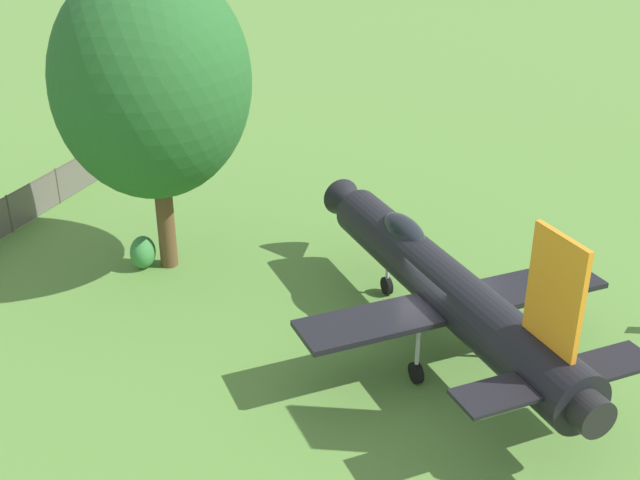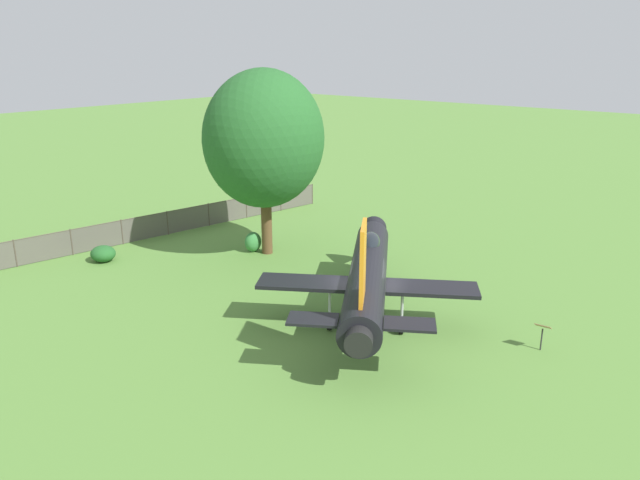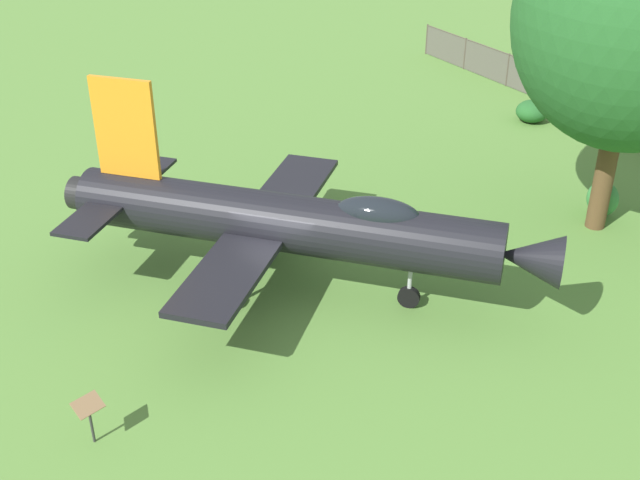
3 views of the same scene
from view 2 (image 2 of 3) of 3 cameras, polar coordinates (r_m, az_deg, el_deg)
ground_plane at (r=26.87m, az=4.37°, el=-7.43°), size 200.00×200.00×0.00m
display_jet at (r=26.39m, az=4.51°, el=-3.01°), size 12.45×9.59×5.60m
shade_tree at (r=33.75m, az=-5.24°, el=9.37°), size 7.04×6.27×10.34m
perimeter_fence at (r=38.91m, az=-16.05°, el=1.22°), size 26.77×4.41×1.54m
shrub_near_fence at (r=35.72m, az=-19.66°, el=-1.21°), size 1.32×1.41×0.89m
shrub_by_tree at (r=35.44m, az=-6.29°, el=-0.17°), size 1.05×0.86×1.17m
info_plaque at (r=25.43m, az=20.13°, el=-7.93°), size 0.46×0.64×1.14m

